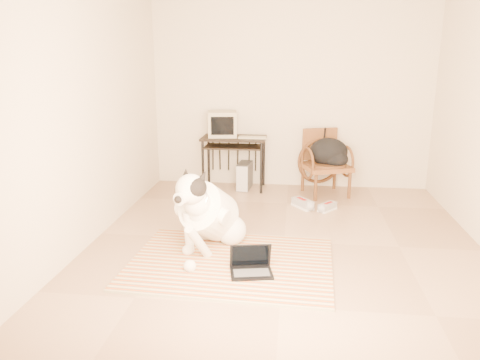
% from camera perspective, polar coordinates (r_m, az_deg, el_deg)
% --- Properties ---
extents(floor, '(4.50, 4.50, 0.00)m').
position_cam_1_polar(floor, '(4.97, 5.42, -7.50)').
color(floor, tan).
rests_on(floor, ground).
extents(wall_back, '(4.50, 0.00, 4.50)m').
position_cam_1_polar(wall_back, '(6.87, 6.20, 10.36)').
color(wall_back, beige).
rests_on(wall_back, floor).
extents(wall_front, '(4.50, 0.00, 4.50)m').
position_cam_1_polar(wall_front, '(2.41, 4.78, 1.78)').
color(wall_front, beige).
rests_on(wall_front, floor).
extents(wall_left, '(0.00, 4.50, 4.50)m').
position_cam_1_polar(wall_left, '(5.07, -17.64, 8.11)').
color(wall_left, beige).
rests_on(wall_left, floor).
extents(rug, '(1.94, 1.52, 0.02)m').
position_cam_1_polar(rug, '(4.46, -1.13, -10.03)').
color(rug, '#C5541F').
rests_on(rug, floor).
extents(dog, '(0.68, 1.25, 0.91)m').
position_cam_1_polar(dog, '(4.67, -3.80, -4.19)').
color(dog, white).
rests_on(dog, rug).
extents(laptop, '(0.41, 0.33, 0.26)m').
position_cam_1_polar(laptop, '(4.22, 1.35, -10.42)').
color(laptop, black).
rests_on(laptop, rug).
extents(computer_desk, '(0.92, 0.52, 0.76)m').
position_cam_1_polar(computer_desk, '(6.72, -0.76, 4.35)').
color(computer_desk, black).
rests_on(computer_desk, floor).
extents(crt_monitor, '(0.45, 0.44, 0.36)m').
position_cam_1_polar(crt_monitor, '(6.75, -2.16, 6.85)').
color(crt_monitor, tan).
rests_on(crt_monitor, computer_desk).
extents(desk_keyboard, '(0.39, 0.14, 0.03)m').
position_cam_1_polar(desk_keyboard, '(6.61, 1.54, 5.21)').
color(desk_keyboard, tan).
rests_on(desk_keyboard, computer_desk).
extents(pc_tower, '(0.21, 0.42, 0.38)m').
position_cam_1_polar(pc_tower, '(6.81, 0.56, 0.52)').
color(pc_tower, '#4A4A4C').
rests_on(pc_tower, floor).
extents(rattan_chair, '(0.75, 0.74, 0.90)m').
position_cam_1_polar(rattan_chair, '(6.61, 10.30, 2.14)').
color(rattan_chair, brown).
rests_on(rattan_chair, floor).
extents(backpack, '(0.52, 0.45, 0.39)m').
position_cam_1_polar(backpack, '(6.55, 10.90, 3.24)').
color(backpack, black).
rests_on(backpack, rattan_chair).
extents(sneaker_left, '(0.30, 0.34, 0.11)m').
position_cam_1_polar(sneaker_left, '(6.05, 7.64, -2.90)').
color(sneaker_left, silver).
rests_on(sneaker_left, floor).
extents(sneaker_right, '(0.26, 0.29, 0.10)m').
position_cam_1_polar(sneaker_right, '(5.99, 10.61, -3.27)').
color(sneaker_right, silver).
rests_on(sneaker_right, floor).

